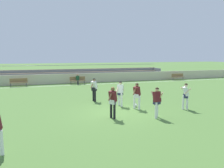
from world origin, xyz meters
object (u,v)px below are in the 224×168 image
object	(u,v)px
bench_far_left	(78,80)
soccer_ball	(135,105)
bench_near_wall_gap	(178,76)
player_white_deep_cover	(186,94)
spectator_seated	(78,78)
player_white_trailing_run	(120,91)
bench_far_right	(19,82)
bleacher_stand	(64,75)
player_dark_challenging	(113,100)
player_dark_pressing_high	(137,94)
player_white_wide_right	(94,88)
player_dark_wide_left	(157,100)

from	to	relation	value
bench_far_left	soccer_ball	world-z (taller)	bench_far_left
bench_near_wall_gap	soccer_ball	world-z (taller)	bench_near_wall_gap
bench_near_wall_gap	player_white_deep_cover	size ratio (longest dim) A/B	1.08
spectator_seated	player_white_deep_cover	world-z (taller)	player_white_deep_cover
player_white_trailing_run	bench_near_wall_gap	bearing A→B (deg)	42.78
bench_far_left	player_white_trailing_run	size ratio (longest dim) A/B	1.07
bench_far_right	soccer_ball	size ratio (longest dim) A/B	8.18
player_white_deep_cover	bench_near_wall_gap	bearing A→B (deg)	57.07
bench_far_left	player_white_trailing_run	distance (m)	11.45
bleacher_stand	player_dark_challenging	size ratio (longest dim) A/B	15.85
bleacher_stand	player_dark_pressing_high	world-z (taller)	bleacher_stand
bleacher_stand	soccer_ball	size ratio (longest dim) A/B	123.94
spectator_seated	player_white_wide_right	distance (m)	9.35
bench_far_left	player_white_deep_cover	bearing A→B (deg)	-69.62
player_white_deep_cover	player_dark_wide_left	bearing A→B (deg)	-157.93
spectator_seated	player_white_wide_right	world-z (taller)	player_white_wide_right
bench_far_right	player_dark_wide_left	size ratio (longest dim) A/B	1.07
spectator_seated	player_dark_pressing_high	world-z (taller)	player_dark_pressing_high
bench_far_left	bench_near_wall_gap	world-z (taller)	same
bench_far_right	bleacher_stand	bearing A→B (deg)	32.99
player_white_wide_right	player_white_deep_cover	size ratio (longest dim) A/B	1.03
player_dark_pressing_high	bench_far_right	bearing A→B (deg)	124.31
player_dark_challenging	bench_far_right	bearing A→B (deg)	114.88
bench_far_right	spectator_seated	bearing A→B (deg)	-1.04
bleacher_stand	spectator_seated	bearing A→B (deg)	-67.57
bench_near_wall_gap	player_white_trailing_run	bearing A→B (deg)	-137.22
player_white_trailing_run	player_white_deep_cover	distance (m)	4.14
player_white_wide_right	bench_far_right	bearing A→B (deg)	123.81
bleacher_stand	player_white_deep_cover	distance (m)	17.77
soccer_ball	bench_near_wall_gap	bearing A→B (deg)	46.20
bench_far_left	player_dark_challenging	xyz separation A→B (m)	(0.05, -13.83, 0.48)
bench_far_right	player_white_deep_cover	size ratio (longest dim) A/B	1.08
bench_near_wall_gap	player_white_trailing_run	size ratio (longest dim) A/B	1.07
bench_far_right	bench_near_wall_gap	xyz separation A→B (m)	(19.98, 0.00, 0.00)
player_white_trailing_run	player_dark_pressing_high	bearing A→B (deg)	-53.55
bench_far_right	player_white_deep_cover	xyz separation A→B (m)	(11.33, -13.36, 0.44)
player_dark_pressing_high	player_dark_wide_left	xyz separation A→B (m)	(0.27, -2.03, 0.02)
bench_near_wall_gap	spectator_seated	xyz separation A→B (m)	(-13.62, -0.12, 0.16)
player_dark_challenging	player_dark_wide_left	xyz separation A→B (m)	(2.31, -0.59, -0.03)
player_dark_challenging	player_white_deep_cover	bearing A→B (deg)	5.43
bench_near_wall_gap	soccer_ball	bearing A→B (deg)	-133.80
bleacher_stand	player_white_trailing_run	world-z (taller)	bleacher_stand
player_white_deep_cover	player_dark_challenging	bearing A→B (deg)	-174.57
spectator_seated	player_dark_wide_left	size ratio (longest dim) A/B	0.72
player_white_deep_cover	soccer_ball	world-z (taller)	player_white_deep_cover
player_dark_wide_left	bench_far_left	bearing A→B (deg)	99.30
player_white_trailing_run	player_dark_challenging	bearing A→B (deg)	-117.56
bench_far_right	player_white_wide_right	size ratio (longest dim) A/B	1.05
bench_far_right	bench_far_left	distance (m)	6.36
bench_far_left	player_dark_pressing_high	world-z (taller)	player_dark_pressing_high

